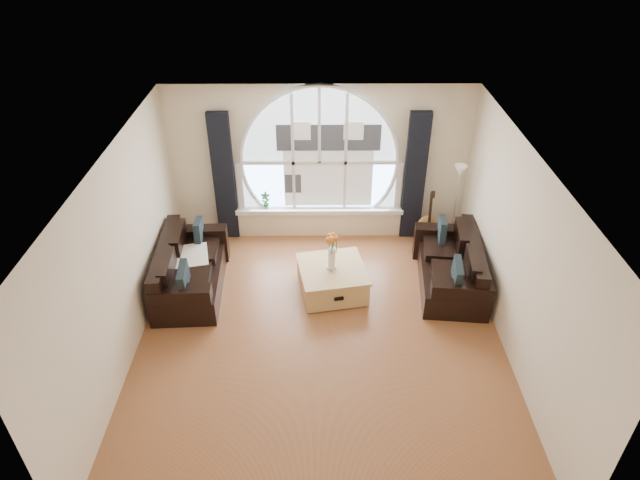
{
  "coord_description": "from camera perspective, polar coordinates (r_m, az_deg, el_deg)",
  "views": [
    {
      "loc": [
        -0.04,
        -5.5,
        5.33
      ],
      "look_at": [
        0.0,
        0.9,
        1.05
      ],
      "focal_mm": 30.46,
      "sensor_mm": 36.0,
      "label": 1
    }
  ],
  "objects": [
    {
      "name": "wall_back",
      "position": [
        9.16,
        -0.07,
        8.02
      ],
      "size": [
        5.0,
        0.01,
        2.7
      ],
      "primitive_type": "cube",
      "color": "beige",
      "rests_on": "ground"
    },
    {
      "name": "curtain_right",
      "position": [
        9.29,
        9.92,
        6.49
      ],
      "size": [
        0.35,
        0.12,
        2.3
      ],
      "primitive_type": "cube",
      "color": "black",
      "rests_on": "ground"
    },
    {
      "name": "vase_flowers",
      "position": [
        7.96,
        1.25,
        -0.64
      ],
      "size": [
        0.24,
        0.24,
        0.7
      ],
      "primitive_type": "cube",
      "color": "white",
      "rests_on": "coffee_chest"
    },
    {
      "name": "guitar",
      "position": [
        9.46,
        11.35,
        2.54
      ],
      "size": [
        0.38,
        0.27,
        1.06
      ],
      "primitive_type": "cube",
      "rotation": [
        0.0,
        0.0,
        -0.07
      ],
      "color": "brown",
      "rests_on": "ground"
    },
    {
      "name": "wall_front",
      "position": [
        4.84,
        0.28,
        -21.59
      ],
      "size": [
        5.0,
        0.01,
        2.7
      ],
      "primitive_type": "cube",
      "color": "beige",
      "rests_on": "ground"
    },
    {
      "name": "potted_plant",
      "position": [
        9.41,
        -5.74,
        4.15
      ],
      "size": [
        0.17,
        0.12,
        0.31
      ],
      "primitive_type": "imported",
      "rotation": [
        0.0,
        0.0,
        0.07
      ],
      "color": "#1E6023",
      "rests_on": "window_sill"
    },
    {
      "name": "arched_window",
      "position": [
        9.02,
        -0.07,
        9.51
      ],
      "size": [
        2.6,
        0.06,
        2.15
      ],
      "primitive_type": "cube",
      "color": "silver",
      "rests_on": "wall_back"
    },
    {
      "name": "neighbor_house",
      "position": [
        9.06,
        0.89,
        8.75
      ],
      "size": [
        1.7,
        0.02,
        1.5
      ],
      "primitive_type": "cube",
      "color": "silver",
      "rests_on": "wall_back"
    },
    {
      "name": "attic_slope",
      "position": [
        6.64,
        19.46,
        5.07
      ],
      "size": [
        0.92,
        5.5,
        0.72
      ],
      "primitive_type": "cube",
      "color": "silver",
      "rests_on": "ground"
    },
    {
      "name": "ceiling",
      "position": [
        6.1,
        0.05,
        8.21
      ],
      "size": [
        5.0,
        5.5,
        0.01
      ],
      "primitive_type": "cube",
      "color": "silver",
      "rests_on": "ground"
    },
    {
      "name": "ground",
      "position": [
        7.66,
        0.04,
        -10.33
      ],
      "size": [
        5.0,
        5.5,
        0.01
      ],
      "primitive_type": "cube",
      "color": "brown",
      "rests_on": "ground"
    },
    {
      "name": "throw_blanket",
      "position": [
        8.52,
        -13.53,
        -1.82
      ],
      "size": [
        0.66,
        0.66,
        0.1
      ],
      "primitive_type": "cube",
      "rotation": [
        0.0,
        0.0,
        0.22
      ],
      "color": "silver",
      "rests_on": "sofa_left"
    },
    {
      "name": "coffee_chest",
      "position": [
        8.3,
        1.29,
        -4.08
      ],
      "size": [
        1.14,
        1.14,
        0.48
      ],
      "primitive_type": "cube",
      "rotation": [
        0.0,
        0.0,
        0.18
      ],
      "color": "tan",
      "rests_on": "ground"
    },
    {
      "name": "window_sill",
      "position": [
        9.47,
        -0.06,
        3.17
      ],
      "size": [
        2.9,
        0.22,
        0.08
      ],
      "primitive_type": "cube",
      "color": "white",
      "rests_on": "wall_back"
    },
    {
      "name": "sofa_left",
      "position": [
        8.49,
        -13.43,
        -2.82
      ],
      "size": [
        0.99,
        1.84,
        0.8
      ],
      "primitive_type": "cube",
      "rotation": [
        0.0,
        0.0,
        0.05
      ],
      "color": "black",
      "rests_on": "ground"
    },
    {
      "name": "floor_lamp",
      "position": [
        9.17,
        13.93,
        3.1
      ],
      "size": [
        0.24,
        0.24,
        1.6
      ],
      "primitive_type": "cube",
      "color": "#B2B2B2",
      "rests_on": "ground"
    },
    {
      "name": "curtain_left",
      "position": [
        9.27,
        -10.06,
        6.44
      ],
      "size": [
        0.35,
        0.12,
        2.3
      ],
      "primitive_type": "cube",
      "color": "black",
      "rests_on": "ground"
    },
    {
      "name": "wall_right",
      "position": [
        7.25,
        20.23,
        -1.92
      ],
      "size": [
        0.01,
        5.5,
        2.7
      ],
      "primitive_type": "cube",
      "color": "beige",
      "rests_on": "ground"
    },
    {
      "name": "sofa_right",
      "position": [
        8.57,
        13.52,
        -2.45
      ],
      "size": [
        1.04,
        1.81,
        0.77
      ],
      "primitive_type": "cube",
      "rotation": [
        0.0,
        0.0,
        -0.1
      ],
      "color": "black",
      "rests_on": "ground"
    },
    {
      "name": "wall_left",
      "position": [
        7.22,
        -20.22,
        -2.06
      ],
      "size": [
        0.01,
        5.5,
        2.7
      ],
      "primitive_type": "cube",
      "color": "beige",
      "rests_on": "ground"
    },
    {
      "name": "window_frame",
      "position": [
        8.99,
        -0.07,
        9.43
      ],
      "size": [
        2.76,
        0.08,
        2.15
      ],
      "primitive_type": "cube",
      "color": "white",
      "rests_on": "wall_back"
    }
  ]
}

